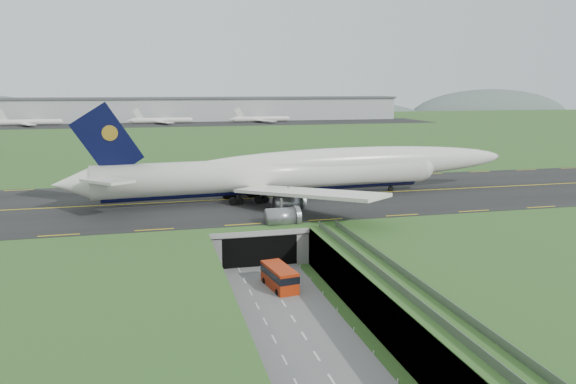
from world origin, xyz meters
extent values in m
plane|color=#345D25|center=(0.00, 0.00, 0.00)|extent=(900.00, 900.00, 0.00)
cube|color=gray|center=(0.00, 0.00, 3.00)|extent=(800.00, 800.00, 6.00)
cube|color=slate|center=(0.00, -7.50, 0.10)|extent=(12.00, 75.00, 0.20)
cube|color=black|center=(0.00, 33.00, 6.09)|extent=(800.00, 44.00, 0.18)
cube|color=gray|center=(0.00, 19.00, 5.50)|extent=(16.00, 22.00, 1.00)
cube|color=gray|center=(-7.00, 19.00, 3.00)|extent=(2.00, 22.00, 6.00)
cube|color=gray|center=(7.00, 19.00, 3.00)|extent=(2.00, 22.00, 6.00)
cube|color=black|center=(0.00, 14.00, 2.50)|extent=(12.00, 12.00, 5.00)
cube|color=#A8A8A3|center=(0.00, 7.95, 5.60)|extent=(17.00, 0.50, 0.80)
cube|color=#A8A8A3|center=(11.00, -18.50, 5.80)|extent=(3.00, 53.00, 0.50)
cube|color=gray|center=(9.60, -18.50, 6.55)|extent=(0.06, 53.00, 1.00)
cube|color=gray|center=(12.40, -18.50, 6.55)|extent=(0.06, 53.00, 1.00)
cylinder|color=#A8A8A3|center=(11.00, -28.00, 2.80)|extent=(0.90, 0.90, 5.60)
cylinder|color=#A8A8A3|center=(11.00, -16.00, 2.80)|extent=(0.90, 0.90, 5.60)
cylinder|color=#A8A8A3|center=(11.00, -4.00, 2.80)|extent=(0.90, 0.90, 5.60)
cylinder|color=silver|center=(6.69, 31.58, 11.13)|extent=(67.66, 11.54, 6.34)
sphere|color=silver|center=(40.27, 34.19, 11.13)|extent=(6.68, 6.68, 6.21)
cone|color=silver|center=(-29.86, 28.74, 11.13)|extent=(7.38, 6.54, 6.02)
ellipsoid|color=silver|center=(24.82, 32.99, 12.56)|extent=(72.48, 11.41, 6.66)
ellipsoid|color=black|center=(39.28, 34.12, 11.93)|extent=(4.64, 3.11, 2.22)
cylinder|color=black|center=(6.69, 31.58, 8.66)|extent=(64.02, 7.61, 2.66)
cube|color=silver|center=(7.43, 47.54, 10.14)|extent=(19.07, 29.78, 2.67)
cube|color=silver|center=(-24.51, 36.61, 12.62)|extent=(8.45, 11.78, 1.02)
cube|color=silver|center=(9.89, 15.93, 10.14)|extent=(22.51, 28.41, 2.67)
cube|color=silver|center=(-23.36, 21.80, 12.62)|extent=(9.61, 11.60, 1.02)
cube|color=black|center=(-23.44, 29.24, 18.56)|extent=(12.61, 1.57, 14.02)
cylinder|color=gold|center=(-22.95, 29.28, 20.05)|extent=(2.82, 0.91, 2.77)
cylinder|color=slate|center=(6.67, 41.02, 7.07)|extent=(5.39, 3.66, 3.27)
cylinder|color=slate|center=(1.20, 51.03, 7.07)|extent=(5.39, 3.66, 3.27)
cylinder|color=slate|center=(8.13, 22.26, 7.07)|extent=(5.39, 3.66, 3.27)
cylinder|color=slate|center=(4.27, 11.52, 7.07)|extent=(5.39, 3.66, 3.27)
cylinder|color=black|center=(33.55, 33.67, 6.72)|extent=(1.12, 0.58, 1.09)
cube|color=black|center=(2.24, 31.24, 6.87)|extent=(6.46, 7.37, 1.39)
cube|color=#AF2B0B|center=(0.82, -2.01, 1.73)|extent=(4.00, 7.98, 3.05)
cube|color=black|center=(0.82, -2.01, 2.34)|extent=(4.08, 8.09, 1.02)
cube|color=black|center=(0.82, -2.01, 0.45)|extent=(3.72, 7.44, 0.51)
cylinder|color=black|center=(-0.09, -4.72, 0.56)|extent=(0.49, 0.96, 0.92)
cylinder|color=black|center=(-0.88, 0.30, 0.56)|extent=(0.49, 0.96, 0.92)
cylinder|color=black|center=(2.52, -4.31, 0.56)|extent=(0.49, 0.96, 0.92)
cylinder|color=black|center=(1.73, 0.71, 0.56)|extent=(0.49, 0.96, 0.92)
cube|color=#B2B2B2|center=(0.00, 300.00, 13.50)|extent=(300.00, 22.00, 15.00)
cube|color=#4C4C51|center=(0.00, 300.00, 21.00)|extent=(302.00, 24.00, 1.20)
cube|color=black|center=(0.00, 270.00, 6.14)|extent=(320.00, 50.00, 0.08)
cylinder|color=silver|center=(-83.23, 275.00, 8.18)|extent=(34.00, 3.20, 3.20)
cylinder|color=silver|center=(-8.31, 275.00, 8.18)|extent=(34.00, 3.20, 3.20)
cylinder|color=silver|center=(53.03, 275.00, 8.18)|extent=(34.00, 3.20, 3.20)
ellipsoid|color=#4F5F5C|center=(120.00, 430.00, -4.00)|extent=(260.00, 91.00, 44.00)
ellipsoid|color=#4F5F5C|center=(320.00, 430.00, -4.00)|extent=(180.00, 63.00, 60.00)
camera|label=1|loc=(-16.10, -75.54, 28.11)|focal=35.00mm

